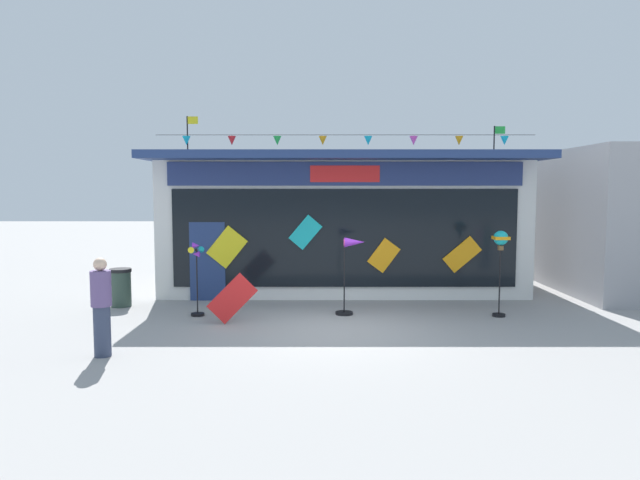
{
  "coord_description": "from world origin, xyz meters",
  "views": [
    {
      "loc": [
        -0.34,
        -11.43,
        2.81
      ],
      "look_at": [
        -0.35,
        2.21,
        1.61
      ],
      "focal_mm": 32.16,
      "sensor_mm": 36.0,
      "label": 1
    }
  ],
  "objects": [
    {
      "name": "ground_plane",
      "position": [
        0.0,
        0.0,
        0.0
      ],
      "size": [
        80.0,
        80.0,
        0.0
      ],
      "primitive_type": "plane",
      "color": "#9E9B99"
    },
    {
      "name": "kite_shop_building",
      "position": [
        0.28,
        5.79,
        1.9
      ],
      "size": [
        10.06,
        6.61,
        5.0
      ],
      "color": "silver",
      "rests_on": "ground_plane"
    },
    {
      "name": "wind_spinner_far_left",
      "position": [
        -3.08,
        1.16,
        1.01
      ],
      "size": [
        0.33,
        0.3,
        1.66
      ],
      "color": "black",
      "rests_on": "ground_plane"
    },
    {
      "name": "wind_spinner_left",
      "position": [
        0.36,
        1.32,
        1.16
      ],
      "size": [
        0.67,
        0.4,
        1.75
      ],
      "color": "black",
      "rests_on": "ground_plane"
    },
    {
      "name": "wind_spinner_center_left",
      "position": [
        3.64,
        1.12,
        1.54
      ],
      "size": [
        0.33,
        0.33,
        1.91
      ],
      "color": "black",
      "rests_on": "ground_plane"
    },
    {
      "name": "person_mid_plaza",
      "position": [
        -4.02,
        -1.94,
        0.86
      ],
      "size": [
        0.34,
        0.34,
        1.68
      ],
      "rotation": [
        0.0,
        0.0,
        4.04
      ],
      "color": "#333D56",
      "rests_on": "ground_plane"
    },
    {
      "name": "trash_bin",
      "position": [
        -5.15,
        2.22,
        0.47
      ],
      "size": [
        0.52,
        0.52,
        0.92
      ],
      "color": "#2D4238",
      "rests_on": "ground_plane"
    },
    {
      "name": "display_kite_on_ground",
      "position": [
        -2.19,
        0.45,
        0.53
      ],
      "size": [
        1.07,
        0.22,
        1.07
      ],
      "primitive_type": "cube",
      "rotation": [
        -0.19,
        0.79,
        0.0
      ],
      "color": "red",
      "rests_on": "ground_plane"
    }
  ]
}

